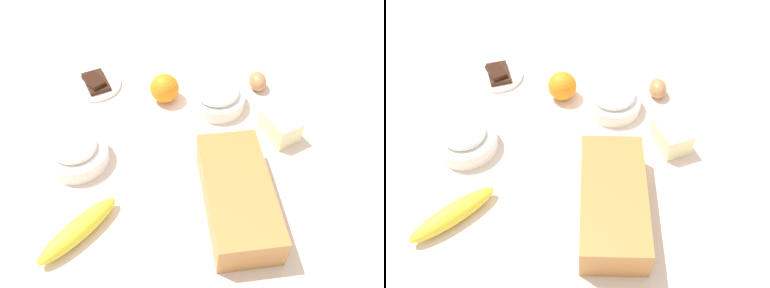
% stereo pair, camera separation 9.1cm
% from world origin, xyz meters
% --- Properties ---
extents(ground_plane, '(2.40, 2.40, 0.02)m').
position_xyz_m(ground_plane, '(0.00, 0.00, -0.01)').
color(ground_plane, beige).
extents(loaf_pan, '(0.29, 0.14, 0.08)m').
position_xyz_m(loaf_pan, '(0.15, 0.07, 0.04)').
color(loaf_pan, '#B77A3D').
rests_on(loaf_pan, ground_plane).
extents(flour_bowl, '(0.14, 0.14, 0.07)m').
position_xyz_m(flour_bowl, '(-0.03, -0.26, 0.03)').
color(flour_bowl, white).
rests_on(flour_bowl, ground_plane).
extents(sugar_bowl, '(0.14, 0.14, 0.07)m').
position_xyz_m(sugar_bowl, '(-0.16, 0.09, 0.03)').
color(sugar_bowl, white).
rests_on(sugar_bowl, ground_plane).
extents(banana, '(0.15, 0.17, 0.04)m').
position_xyz_m(banana, '(0.16, -0.25, 0.02)').
color(banana, yellow).
rests_on(banana, ground_plane).
extents(orange_fruit, '(0.07, 0.07, 0.07)m').
position_xyz_m(orange_fruit, '(-0.20, -0.04, 0.04)').
color(orange_fruit, orange).
rests_on(orange_fruit, ground_plane).
extents(butter_block, '(0.11, 0.09, 0.06)m').
position_xyz_m(butter_block, '(-0.03, 0.22, 0.03)').
color(butter_block, '#F4EDB2').
rests_on(butter_block, ground_plane).
extents(egg_near_butter, '(0.06, 0.05, 0.05)m').
position_xyz_m(egg_near_butter, '(-0.20, 0.21, 0.02)').
color(egg_near_butter, '#B57A4A').
rests_on(egg_near_butter, ground_plane).
extents(chocolate_plate, '(0.13, 0.13, 0.03)m').
position_xyz_m(chocolate_plate, '(-0.28, -0.21, 0.01)').
color(chocolate_plate, white).
rests_on(chocolate_plate, ground_plane).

